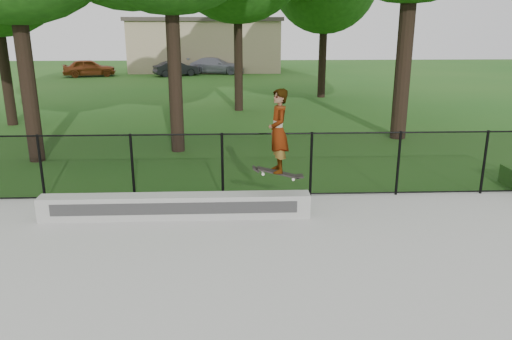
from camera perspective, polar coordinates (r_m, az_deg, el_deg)
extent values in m
cube|color=#9A9A96|center=(10.29, -9.16, -4.11)|extent=(5.46, 0.40, 0.49)
imported|color=brown|center=(39.99, -18.53, 11.02)|extent=(4.02, 2.46, 1.29)
imported|color=black|center=(38.90, -9.12, 11.38)|extent=(3.24, 2.31, 1.10)
imported|color=#9292A5|center=(40.25, -4.59, 11.83)|extent=(4.38, 2.71, 1.29)
cube|color=black|center=(9.93, 2.51, -0.29)|extent=(0.82, 0.23, 0.23)
imported|color=#AAC8E0|center=(9.72, 2.57, 4.46)|extent=(0.47, 0.64, 1.64)
cylinder|color=black|center=(11.99, -23.35, 0.24)|extent=(0.06, 0.06, 1.50)
cylinder|color=black|center=(11.43, -13.94, 0.38)|extent=(0.06, 0.06, 1.50)
cylinder|color=black|center=(11.20, -3.86, 0.51)|extent=(0.06, 0.06, 1.50)
cylinder|color=black|center=(11.33, 6.31, 0.63)|extent=(0.06, 0.06, 1.50)
cylinder|color=black|center=(11.80, 15.95, 0.73)|extent=(0.06, 0.06, 1.50)
cylinder|color=black|center=(12.57, 24.63, 0.80)|extent=(0.06, 0.06, 1.50)
cylinder|color=black|center=(11.02, -3.93, 4.11)|extent=(16.00, 0.04, 0.04)
cylinder|color=black|center=(11.41, -3.79, -2.87)|extent=(16.00, 0.04, 0.04)
cube|color=black|center=(11.20, -3.86, 0.51)|extent=(16.00, 0.01, 1.50)
cylinder|color=black|center=(15.54, -24.78, 10.28)|extent=(0.44, 0.44, 5.21)
cylinder|color=black|center=(21.78, -26.79, 10.57)|extent=(0.44, 0.44, 4.58)
cylinder|color=black|center=(22.90, -2.03, 13.29)|extent=(0.44, 0.44, 5.22)
cylinder|color=black|center=(27.33, 7.61, 12.94)|extent=(0.44, 0.44, 4.51)
cylinder|color=black|center=(15.51, -9.33, 12.22)|extent=(0.44, 0.44, 5.58)
cylinder|color=black|center=(17.83, 16.64, 13.16)|extent=(0.44, 0.44, 6.11)
cube|color=tan|center=(42.97, -5.74, 13.91)|extent=(12.00, 6.00, 4.00)
cube|color=#3F3833|center=(42.93, -5.83, 16.77)|extent=(12.40, 6.40, 0.30)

